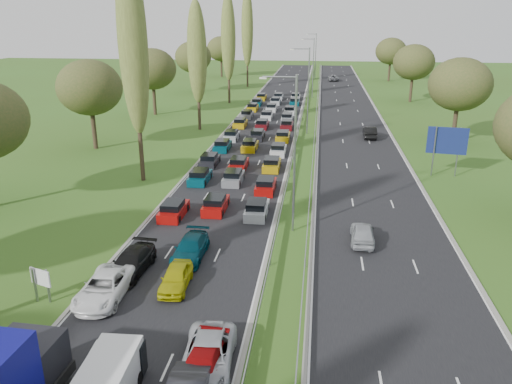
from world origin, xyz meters
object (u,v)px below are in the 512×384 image
(info_sign, at_px, (41,281))
(direction_sign, at_px, (447,143))
(near_car_3, at_px, (131,262))
(near_car_2, at_px, (104,287))

(info_sign, height_order, direction_sign, direction_sign)
(near_car_3, height_order, info_sign, info_sign)
(info_sign, bearing_deg, near_car_2, 12.86)
(near_car_2, bearing_deg, info_sign, -169.04)
(info_sign, bearing_deg, near_car_3, 46.33)
(info_sign, xyz_separation_m, direction_sign, (28.80, 28.64, 2.20))
(near_car_3, distance_m, direction_sign, 35.13)
(near_car_2, xyz_separation_m, direction_sign, (25.35, 27.85, 2.82))
(direction_sign, bearing_deg, near_car_2, -132.31)
(near_car_2, relative_size, info_sign, 2.51)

